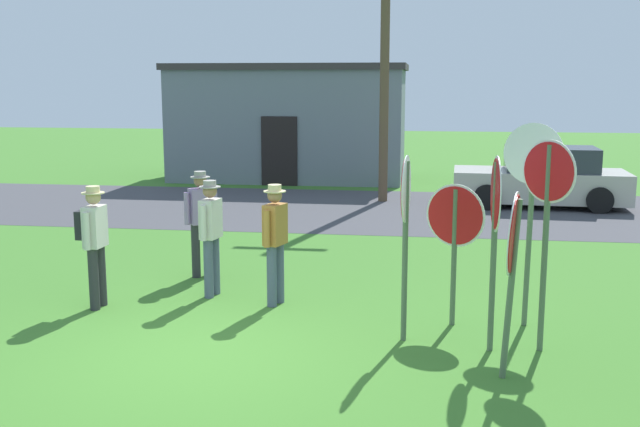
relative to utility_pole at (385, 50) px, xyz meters
name	(u,v)px	position (x,y,z in m)	size (l,w,h in m)	color
ground_plane	(200,356)	(-1.45, -11.77, -3.93)	(80.00, 80.00, 0.00)	#3D7528
street_asphalt	(322,208)	(-1.45, -1.38, -3.93)	(60.00, 6.40, 0.01)	#424247
building_background	(290,122)	(-3.29, 4.41, -2.09)	(7.51, 3.88, 3.68)	slate
utility_pole	(385,50)	(0.00, 0.00, 0.00)	(1.80, 0.24, 7.51)	brown
parked_car_on_street	(542,179)	(4.06, -0.20, -3.24)	(4.37, 2.16, 1.51)	#B7B2A3
stop_sign_tallest	(495,217)	(1.92, -11.11, -2.32)	(0.07, 0.88, 2.33)	#51664C
stop_sign_rear_left	(406,214)	(0.89, -10.89, -2.35)	(0.10, 0.81, 2.30)	#51664C
stop_sign_leaning_left	(455,230)	(1.51, -10.19, -2.66)	(0.74, 0.38, 1.87)	#51664C
stop_sign_center_cluster	(513,252)	(2.04, -11.96, -2.54)	(0.25, 0.89, 2.04)	#51664C
stop_sign_rear_right	(532,188)	(2.47, -10.05, -2.11)	(0.72, 0.37, 2.65)	#51664C
stop_sign_nearest	(547,209)	(2.52, -11.03, -2.22)	(0.52, 0.53, 2.52)	#51664C
person_in_teal	(275,237)	(-0.97, -9.62, -2.95)	(0.32, 0.55, 1.74)	#4C5670
person_on_left	(94,238)	(-3.46, -10.12, -2.92)	(0.40, 0.57, 1.74)	#2D2D33
person_holding_notes	(201,217)	(-2.47, -8.25, -2.95)	(0.46, 0.40, 1.74)	#2D2D33
person_in_dark_shirt	(211,231)	(-2.00, -9.31, -2.95)	(0.31, 0.56, 1.74)	#4C5670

